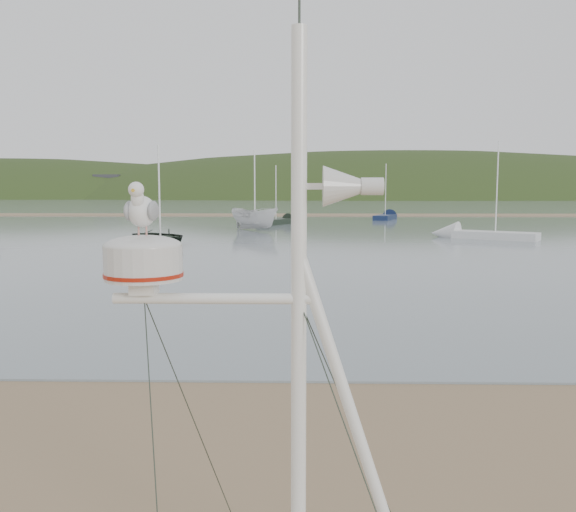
{
  "coord_description": "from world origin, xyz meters",
  "views": [
    {
      "loc": [
        2.0,
        -6.14,
        3.32
      ],
      "look_at": [
        1.85,
        1.0,
        2.53
      ],
      "focal_mm": 38.0,
      "sensor_mm": 36.0,
      "label": 1
    }
  ],
  "objects_px": {
    "sailboat_dark_mid": "(284,221)",
    "sailboat_white_near": "(467,234)",
    "sailboat_blue_far": "(388,216)",
    "mast_rig": "(289,469)",
    "boat_dark": "(160,206)",
    "boat_white": "(255,199)"
  },
  "relations": [
    {
      "from": "sailboat_dark_mid",
      "to": "sailboat_white_near",
      "type": "xyz_separation_m",
      "value": [
        12.69,
        -16.68,
        -0.0
      ]
    },
    {
      "from": "boat_dark",
      "to": "boat_white",
      "type": "relative_size",
      "value": 0.92
    },
    {
      "from": "boat_white",
      "to": "sailboat_white_near",
      "type": "xyz_separation_m",
      "value": [
        14.78,
        -7.57,
        -2.18
      ]
    },
    {
      "from": "boat_white",
      "to": "sailboat_dark_mid",
      "type": "height_order",
      "value": "sailboat_dark_mid"
    },
    {
      "from": "sailboat_dark_mid",
      "to": "boat_dark",
      "type": "bearing_deg",
      "value": -106.88
    },
    {
      "from": "boat_dark",
      "to": "sailboat_white_near",
      "type": "height_order",
      "value": "sailboat_white_near"
    },
    {
      "from": "sailboat_dark_mid",
      "to": "sailboat_white_near",
      "type": "distance_m",
      "value": 20.96
    },
    {
      "from": "boat_dark",
      "to": "sailboat_white_near",
      "type": "distance_m",
      "value": 20.19
    },
    {
      "from": "boat_dark",
      "to": "sailboat_dark_mid",
      "type": "bearing_deg",
      "value": 28.95
    },
    {
      "from": "boat_dark",
      "to": "sailboat_blue_far",
      "type": "bearing_deg",
      "value": 16.28
    },
    {
      "from": "boat_dark",
      "to": "sailboat_dark_mid",
      "type": "relative_size",
      "value": 0.77
    },
    {
      "from": "sailboat_dark_mid",
      "to": "sailboat_blue_far",
      "type": "xyz_separation_m",
      "value": [
        11.16,
        9.47,
        -0.0
      ]
    },
    {
      "from": "boat_dark",
      "to": "sailboat_dark_mid",
      "type": "height_order",
      "value": "sailboat_dark_mid"
    },
    {
      "from": "sailboat_blue_far",
      "to": "mast_rig",
      "type": "bearing_deg",
      "value": -98.75
    },
    {
      "from": "mast_rig",
      "to": "boat_white",
      "type": "height_order",
      "value": "mast_rig"
    },
    {
      "from": "boat_white",
      "to": "sailboat_blue_far",
      "type": "relative_size",
      "value": 0.74
    },
    {
      "from": "sailboat_dark_mid",
      "to": "sailboat_blue_far",
      "type": "distance_m",
      "value": 14.64
    },
    {
      "from": "boat_white",
      "to": "sailboat_blue_far",
      "type": "distance_m",
      "value": 22.93
    },
    {
      "from": "sailboat_white_near",
      "to": "sailboat_blue_far",
      "type": "bearing_deg",
      "value": 93.33
    },
    {
      "from": "boat_dark",
      "to": "sailboat_blue_far",
      "type": "distance_m",
      "value": 36.25
    },
    {
      "from": "sailboat_white_near",
      "to": "boat_dark",
      "type": "bearing_deg",
      "value": -164.58
    },
    {
      "from": "boat_dark",
      "to": "sailboat_white_near",
      "type": "bearing_deg",
      "value": -28.76
    }
  ]
}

